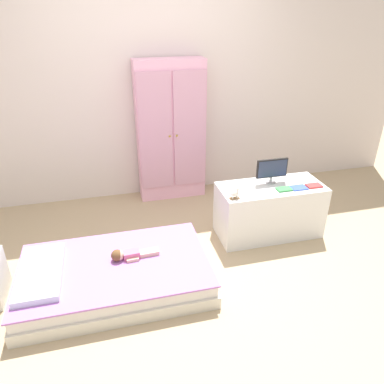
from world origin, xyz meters
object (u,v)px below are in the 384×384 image
object	(u,v)px
doll	(126,255)
tv_stand	(269,210)
bed	(116,275)
book_red	(314,186)
book_green	(284,189)
wardrobe	(171,132)
rocking_horse_toy	(235,194)
tv_monitor	(272,169)
book_blue	(299,188)

from	to	relation	value
doll	tv_stand	world-z (taller)	tv_stand
bed	book_red	distance (m)	2.00
book_green	wardrobe	bearing A→B (deg)	125.60
rocking_horse_toy	book_red	xyz separation A→B (m)	(0.82, 0.05, -0.04)
tv_monitor	tv_stand	bearing A→B (deg)	-106.72
bed	rocking_horse_toy	xyz separation A→B (m)	(1.11, 0.28, 0.47)
tv_stand	rocking_horse_toy	distance (m)	0.55
doll	book_blue	distance (m)	1.71
doll	book_red	bearing A→B (deg)	8.68
wardrobe	rocking_horse_toy	distance (m)	1.29
wardrobe	book_red	world-z (taller)	wardrobe
rocking_horse_toy	book_green	distance (m)	0.51
doll	book_green	world-z (taller)	book_green
bed	doll	distance (m)	0.19
bed	doll	bearing A→B (deg)	25.54
bed	tv_stand	world-z (taller)	tv_stand
book_blue	book_red	distance (m)	0.16
book_green	book_blue	bearing A→B (deg)	0.00
wardrobe	tv_stand	bearing A→B (deg)	-54.52
book_red	wardrobe	bearing A→B (deg)	134.48
wardrobe	rocking_horse_toy	xyz separation A→B (m)	(0.34, -1.23, -0.22)
book_green	book_blue	size ratio (longest dim) A/B	0.94
tv_monitor	book_red	size ratio (longest dim) A/B	2.13
wardrobe	tv_monitor	distance (m)	1.28
bed	tv_stand	xyz separation A→B (m)	(1.54, 0.43, 0.15)
doll	book_blue	bearing A→B (deg)	9.51
book_green	bed	bearing A→B (deg)	-168.54
book_green	doll	bearing A→B (deg)	-169.56
wardrobe	tv_stand	distance (m)	1.42
tv_stand	rocking_horse_toy	xyz separation A→B (m)	(-0.43, -0.15, 0.31)
bed	book_blue	world-z (taller)	book_blue
rocking_horse_toy	wardrobe	bearing A→B (deg)	105.37
book_blue	book_green	bearing A→B (deg)	-180.00
wardrobe	book_green	size ratio (longest dim) A/B	11.33
wardrobe	book_green	distance (m)	1.47
rocking_horse_toy	book_red	distance (m)	0.82
bed	rocking_horse_toy	bearing A→B (deg)	13.96
book_green	book_red	distance (m)	0.31
wardrobe	book_red	bearing A→B (deg)	-45.52
tv_monitor	book_green	xyz separation A→B (m)	(0.05, -0.18, -0.13)
wardrobe	tv_monitor	bearing A→B (deg)	-51.66
book_green	book_red	world-z (taller)	same
bed	tv_stand	bearing A→B (deg)	15.58
wardrobe	tv_stand	world-z (taller)	wardrobe
wardrobe	tv_stand	size ratio (longest dim) A/B	1.56
bed	book_blue	size ratio (longest dim) A/B	10.09
book_green	book_red	xyz separation A→B (m)	(0.31, 0.00, -0.00)
tv_monitor	book_blue	world-z (taller)	tv_monitor
wardrobe	book_green	bearing A→B (deg)	-54.40
rocking_horse_toy	book_blue	distance (m)	0.66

